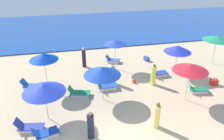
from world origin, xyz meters
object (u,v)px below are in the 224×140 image
umbrella_1 (44,57)px  beachgoer_2 (84,58)px  lounge_chair_7_1 (106,86)px  cooler_box_1 (146,59)px  umbrella_6 (217,38)px  umbrella_2 (178,49)px  umbrella_3 (190,68)px  beachgoer_5 (153,75)px  beach_ball_0 (134,81)px  lounge_chair_0_0 (103,69)px  cooler_box_2 (214,82)px  lounge_chair_0_1 (112,60)px  beachgoer_4 (91,126)px  beachgoer_6 (157,116)px  lounge_chair_8_1 (29,127)px  lounge_chair_8_0 (45,133)px  lounge_chair_7_0 (78,93)px  lounge_chair_3_0 (197,89)px  umbrella_0 (115,42)px  umbrella_7 (102,71)px  beachgoer_3 (113,75)px  lounge_chair_2_0 (159,73)px  umbrella_8 (44,88)px

umbrella_1 → beachgoer_2: bearing=46.5°
lounge_chair_7_1 → cooler_box_1: lounge_chair_7_1 is taller
umbrella_6 → umbrella_2: bearing=-164.9°
umbrella_2 → umbrella_3: (-1.01, -3.63, 0.22)m
beachgoer_5 → beach_ball_0: 1.51m
lounge_chair_0_0 → cooler_box_2: 8.46m
lounge_chair_0_1 → umbrella_3: umbrella_3 is taller
beachgoer_5 → cooler_box_2: bearing=92.2°
lounge_chair_7_1 → cooler_box_2: lounge_chair_7_1 is taller
beachgoer_4 → beachgoer_6: size_ratio=1.03×
lounge_chair_8_1 → lounge_chair_8_0: bearing=-119.9°
lounge_chair_7_1 → lounge_chair_0_1: bearing=-19.9°
beachgoer_4 → lounge_chair_7_1: bearing=112.4°
beachgoer_2 → cooler_box_2: beachgoer_2 is taller
lounge_chair_0_0 → lounge_chair_7_0: 3.96m
lounge_chair_3_0 → umbrella_6: (3.90, 4.10, 2.07)m
umbrella_0 → lounge_chair_7_1: umbrella_0 is taller
lounge_chair_7_0 → umbrella_7: bearing=-102.8°
lounge_chair_7_0 → cooler_box_2: (9.86, -0.59, -0.03)m
cooler_box_2 → umbrella_6: bearing=73.0°
umbrella_3 → cooler_box_1: 6.86m
umbrella_3 → beachgoer_3: size_ratio=1.73×
lounge_chair_2_0 → umbrella_8: umbrella_8 is taller
umbrella_7 → lounge_chair_7_1: bearing=68.2°
lounge_chair_7_1 → umbrella_2: bearing=-80.4°
lounge_chair_0_1 → beach_ball_0: bearing=-145.4°
umbrella_2 → beachgoer_2: umbrella_2 is taller
lounge_chair_7_1 → lounge_chair_8_0: size_ratio=1.01×
lounge_chair_7_1 → beachgoer_4: 4.89m
beachgoer_4 → cooler_box_1: 10.66m
lounge_chair_8_1 → umbrella_3: bearing=-75.6°
beachgoer_5 → beachgoer_4: bearing=-33.7°
umbrella_8 → beach_ball_0: umbrella_8 is taller
lounge_chair_2_0 → umbrella_6: size_ratio=0.54×
umbrella_0 → umbrella_8: (-5.29, -5.61, -0.26)m
lounge_chair_7_1 → lounge_chair_8_0: lounge_chair_7_1 is taller
lounge_chair_7_0 → lounge_chair_8_1: (-2.91, -2.88, -0.00)m
umbrella_6 → umbrella_8: umbrella_6 is taller
umbrella_0 → cooler_box_1: bearing=17.4°
umbrella_2 → beachgoer_3: bearing=-174.7°
lounge_chair_0_1 → umbrella_8: bearing=165.1°
umbrella_1 → beach_ball_0: bearing=-4.3°
lounge_chair_7_0 → lounge_chair_8_0: size_ratio=1.05×
cooler_box_1 → umbrella_3: bearing=162.4°
cooler_box_1 → umbrella_2: bearing=-175.4°
umbrella_3 → lounge_chair_0_1: bearing=116.9°
cooler_box_1 → lounge_chair_8_1: bearing=107.6°
umbrella_0 → lounge_chair_0_1: (0.03, 1.27, -2.09)m
beachgoer_6 → cooler_box_1: beachgoer_6 is taller
beachgoer_2 → lounge_chair_0_0: bearing=-119.7°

